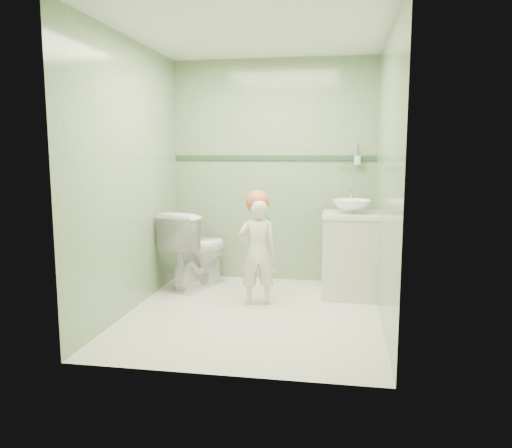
# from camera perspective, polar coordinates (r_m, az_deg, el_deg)

# --- Properties ---
(ground) EXTENTS (2.50, 2.50, 0.00)m
(ground) POSITION_cam_1_polar(r_m,az_deg,el_deg) (4.52, -0.33, -10.11)
(ground) COLOR silver
(ground) RESTS_ON ground
(room_shell) EXTENTS (2.50, 2.54, 2.40)m
(room_shell) POSITION_cam_1_polar(r_m,az_deg,el_deg) (4.29, -0.34, 5.27)
(room_shell) COLOR gray
(room_shell) RESTS_ON ground
(trim_stripe) EXTENTS (2.20, 0.02, 0.05)m
(trim_stripe) POSITION_cam_1_polar(r_m,az_deg,el_deg) (5.51, 1.93, 7.49)
(trim_stripe) COLOR #2D4D31
(trim_stripe) RESTS_ON room_shell
(vanity) EXTENTS (0.52, 0.50, 0.80)m
(vanity) POSITION_cam_1_polar(r_m,az_deg,el_deg) (5.03, 10.58, -3.63)
(vanity) COLOR silver
(vanity) RESTS_ON ground
(counter) EXTENTS (0.54, 0.52, 0.04)m
(counter) POSITION_cam_1_polar(r_m,az_deg,el_deg) (4.96, 10.70, 1.01)
(counter) COLOR white
(counter) RESTS_ON vanity
(basin) EXTENTS (0.37, 0.37, 0.13)m
(basin) POSITION_cam_1_polar(r_m,az_deg,el_deg) (4.95, 10.73, 1.97)
(basin) COLOR white
(basin) RESTS_ON counter
(faucet) EXTENTS (0.03, 0.13, 0.18)m
(faucet) POSITION_cam_1_polar(r_m,az_deg,el_deg) (5.13, 10.72, 3.08)
(faucet) COLOR silver
(faucet) RESTS_ON counter
(cup_holder) EXTENTS (0.26, 0.07, 0.21)m
(cup_holder) POSITION_cam_1_polar(r_m,az_deg,el_deg) (5.41, 11.34, 7.09)
(cup_holder) COLOR silver
(cup_holder) RESTS_ON room_shell
(toilet) EXTENTS (0.69, 0.90, 0.81)m
(toilet) POSITION_cam_1_polar(r_m,az_deg,el_deg) (5.33, -6.70, -2.80)
(toilet) COLOR white
(toilet) RESTS_ON ground
(toddler) EXTENTS (0.41, 0.32, 0.99)m
(toddler) POSITION_cam_1_polar(r_m,az_deg,el_deg) (4.68, 0.15, -3.17)
(toddler) COLOR #EBE6CC
(toddler) RESTS_ON ground
(hair_cap) EXTENTS (0.22, 0.22, 0.22)m
(hair_cap) POSITION_cam_1_polar(r_m,az_deg,el_deg) (4.63, 0.20, 2.48)
(hair_cap) COLOR #BD5F39
(hair_cap) RESTS_ON toddler
(teal_toothbrush) EXTENTS (0.11, 0.14, 0.08)m
(teal_toothbrush) POSITION_cam_1_polar(r_m,az_deg,el_deg) (4.51, 1.22, 0.77)
(teal_toothbrush) COLOR #139567
(teal_toothbrush) RESTS_ON toddler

